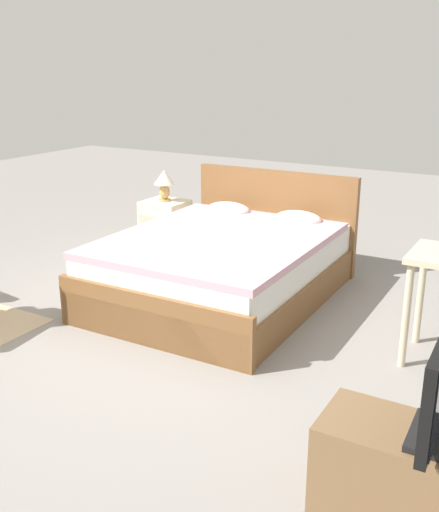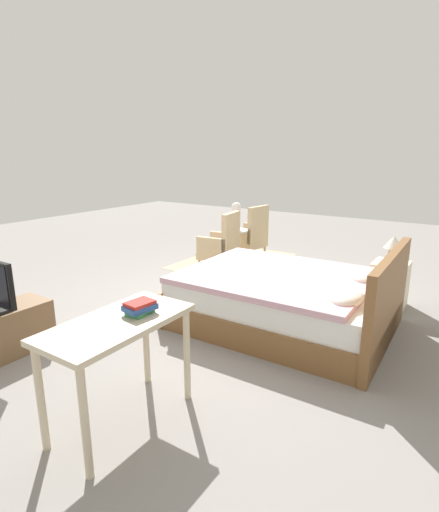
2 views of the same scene
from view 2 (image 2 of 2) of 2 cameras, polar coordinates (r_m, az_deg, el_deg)
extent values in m
plane|color=gray|center=(4.86, -0.90, -7.81)|extent=(16.00, 16.00, 0.00)
cube|color=tan|center=(7.01, 2.03, -0.67)|extent=(2.10, 1.50, 0.01)
cube|color=brown|center=(4.49, 9.00, -7.97)|extent=(1.66, 2.21, 0.28)
cube|color=white|center=(4.40, 9.13, -4.84)|extent=(1.59, 2.13, 0.24)
cube|color=#CC9EAD|center=(4.39, 8.16, -2.80)|extent=(1.64, 1.95, 0.06)
cube|color=brown|center=(4.10, 22.90, -6.14)|extent=(1.67, 0.10, 0.96)
cube|color=brown|center=(4.96, -2.36, -4.85)|extent=(1.67, 0.08, 0.40)
ellipsoid|color=white|center=(4.46, 20.24, -2.76)|extent=(0.44, 0.28, 0.14)
ellipsoid|color=white|center=(3.78, 17.73, -5.63)|extent=(0.44, 0.28, 0.14)
cylinder|color=#CCB284|center=(7.71, 3.66, 1.37)|extent=(0.04, 0.04, 0.16)
cylinder|color=#CCB284|center=(7.36, 1.50, 0.75)|extent=(0.04, 0.04, 0.16)
cylinder|color=#CCB284|center=(7.45, 6.48, 0.84)|extent=(0.04, 0.04, 0.16)
cylinder|color=#CCB284|center=(7.09, 4.39, 0.17)|extent=(0.04, 0.04, 0.16)
cube|color=#CCB284|center=(7.37, 4.03, 1.85)|extent=(0.60, 0.60, 0.12)
cube|color=gray|center=(7.34, 4.04, 2.69)|extent=(0.56, 0.56, 0.10)
cube|color=#CCB284|center=(7.16, 5.56, 4.55)|extent=(0.55, 0.15, 0.64)
cube|color=#CCB284|center=(7.51, 5.13, 3.56)|extent=(0.14, 0.52, 0.26)
cube|color=#CCB284|center=(7.14, 2.93, 3.02)|extent=(0.14, 0.52, 0.26)
cylinder|color=#CCB284|center=(6.88, -1.05, -0.22)|extent=(0.04, 0.04, 0.16)
cylinder|color=#CCB284|center=(6.49, -2.91, -1.16)|extent=(0.04, 0.04, 0.16)
cylinder|color=#CCB284|center=(6.69, 2.45, -0.67)|extent=(0.04, 0.04, 0.16)
cylinder|color=#CCB284|center=(6.29, 0.75, -1.67)|extent=(0.04, 0.04, 0.16)
cube|color=#CCB284|center=(6.55, -0.19, 0.27)|extent=(0.60, 0.60, 0.12)
cube|color=gray|center=(6.52, -0.19, 1.20)|extent=(0.55, 0.55, 0.10)
cube|color=#CCB284|center=(6.37, 1.66, 3.35)|extent=(0.55, 0.14, 0.64)
cube|color=#CCB284|center=(6.71, 0.71, 2.29)|extent=(0.13, 0.52, 0.26)
cube|color=#CCB284|center=(6.30, -1.14, 1.47)|extent=(0.13, 0.52, 0.26)
cylinder|color=beige|center=(6.98, 2.36, -0.66)|extent=(0.28, 0.28, 0.03)
cylinder|color=beige|center=(6.92, 2.38, 1.46)|extent=(0.06, 0.06, 0.51)
cylinder|color=beige|center=(6.86, 2.40, 3.62)|extent=(0.40, 0.40, 0.02)
cylinder|color=#4C709E|center=(6.84, 2.42, 4.63)|extent=(0.11, 0.11, 0.22)
cylinder|color=#477538|center=(6.81, 2.43, 5.95)|extent=(0.02, 0.02, 0.10)
sphere|color=silver|center=(6.80, 2.44, 6.97)|extent=(0.17, 0.17, 0.17)
cube|color=beige|center=(5.31, 23.06, -3.79)|extent=(0.44, 0.40, 0.56)
cube|color=#B3AB8E|center=(5.31, 21.02, -2.31)|extent=(0.37, 0.01, 0.09)
cylinder|color=tan|center=(5.23, 23.38, -0.76)|extent=(0.13, 0.13, 0.02)
ellipsoid|color=tan|center=(5.21, 23.48, 0.19)|extent=(0.11, 0.11, 0.16)
cone|color=silver|center=(5.18, 23.65, 1.85)|extent=(0.22, 0.22, 0.15)
cylinder|color=beige|center=(3.37, -10.45, -11.85)|extent=(0.05, 0.05, 0.73)
cylinder|color=beige|center=(2.86, -24.18, -18.12)|extent=(0.05, 0.05, 0.73)
cylinder|color=beige|center=(3.12, -4.68, -13.90)|extent=(0.05, 0.05, 0.73)
cylinder|color=beige|center=(2.57, -18.66, -21.70)|extent=(0.05, 0.05, 0.73)
cube|color=beige|center=(2.77, -14.39, -9.27)|extent=(1.04, 0.52, 0.04)
cube|color=#337A47|center=(2.83, -11.27, -7.83)|extent=(0.19, 0.14, 0.03)
cube|color=#284C8E|center=(2.82, -11.30, -7.20)|extent=(0.23, 0.18, 0.04)
cube|color=#AD2823|center=(2.81, -11.33, -6.61)|extent=(0.20, 0.16, 0.02)
camera|label=1|loc=(6.05, -44.56, 11.52)|focal=42.00mm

